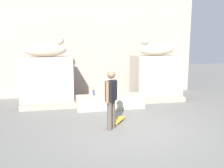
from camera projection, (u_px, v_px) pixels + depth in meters
ground_plane at (131, 132)px, 6.50m from camera, size 40.00×40.00×0.00m
facade_wall at (97, 35)px, 11.19m from camera, size 9.42×0.60×5.60m
pedestal_left at (47, 81)px, 9.36m from camera, size 1.98×1.30×1.89m
pedestal_right at (156, 77)px, 10.39m from camera, size 1.98×1.30×1.89m
statue_reclining_left at (47, 49)px, 9.17m from camera, size 1.69×0.93×0.78m
statue_reclining_right at (156, 49)px, 10.18m from camera, size 1.63×0.67×0.78m
ledge_block at (110, 102)px, 8.91m from camera, size 2.51×0.75×0.49m
skater at (111, 97)px, 6.58m from camera, size 0.38×0.44×1.67m
skateboard at (118, 120)px, 7.28m from camera, size 0.63×0.77×0.08m
bottle_blue at (94, 92)px, 8.87m from camera, size 0.07×0.07×0.26m
bottle_orange at (107, 93)px, 8.69m from camera, size 0.06×0.06×0.30m
stair_step at (108, 102)px, 9.37m from camera, size 6.56×0.50×0.20m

